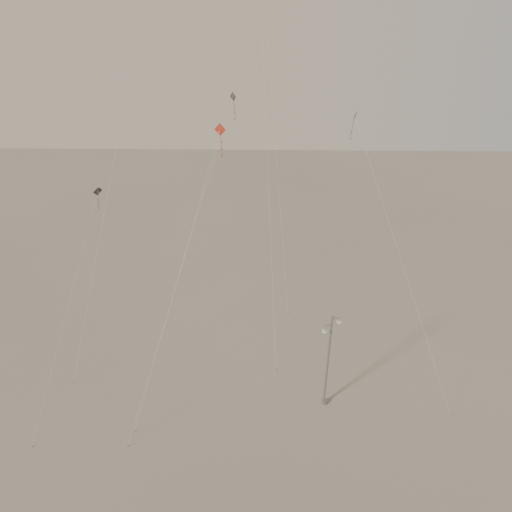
{
  "coord_description": "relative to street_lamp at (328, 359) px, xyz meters",
  "views": [
    {
      "loc": [
        -0.42,
        -25.63,
        27.62
      ],
      "look_at": [
        -1.12,
        5.0,
        12.22
      ],
      "focal_mm": 35.0,
      "sensor_mm": 36.0,
      "label": 1
    }
  ],
  "objects": [
    {
      "name": "street_lamp",
      "position": [
        0.0,
        0.0,
        0.0
      ],
      "size": [
        1.55,
        0.89,
        8.11
      ],
      "color": "#92959A",
      "rests_on": "ground"
    },
    {
      "name": "kite_0",
      "position": [
        -13.75,
        8.12,
        21.63
      ],
      "size": [
        8.75,
        7.94,
        32.72
      ],
      "rotation": [
        0.0,
        0.0,
        0.58
      ],
      "color": "maroon",
      "rests_on": "ground"
    },
    {
      "name": "kite_4",
      "position": [
        3.3,
        5.04,
        11.58
      ],
      "size": [
        8.09,
        8.36,
        20.95
      ],
      "rotation": [
        0.0,
        0.0,
        1.8
      ],
      "color": "#2D2926",
      "rests_on": "ground"
    },
    {
      "name": "kite_5",
      "position": [
        -4.69,
        16.14,
        20.46
      ],
      "size": [
        3.24,
        5.04,
        33.87
      ],
      "rotation": [
        0.0,
        0.0,
        -0.96
      ],
      "color": "#AC481C",
      "rests_on": "ground"
    },
    {
      "name": "kite_6",
      "position": [
        -18.62,
        4.78,
        6.99
      ],
      "size": [
        3.29,
        12.44,
        14.95
      ],
      "rotation": [
        0.0,
        0.0,
        0.83
      ],
      "color": "#2D2926",
      "rests_on": "ground"
    },
    {
      "name": "kite_1",
      "position": [
        -8.9,
        3.87,
        12.0
      ],
      "size": [
        7.39,
        11.57,
        22.26
      ],
      "rotation": [
        0.0,
        0.0,
        -0.56
      ],
      "color": "#2D2926",
      "rests_on": "ground"
    },
    {
      "name": "ground",
      "position": [
        -4.24,
        -3.91,
        -4.32
      ],
      "size": [
        160.0,
        160.0,
        0.0
      ],
      "primitive_type": "plane",
      "color": "gray",
      "rests_on": "ground"
    },
    {
      "name": "kite_3",
      "position": [
        -8.75,
        -2.59,
        12.44
      ],
      "size": [
        7.2,
        1.02,
        22.01
      ],
      "rotation": [
        0.0,
        0.0,
        -0.25
      ],
      "color": "maroon",
      "rests_on": "ground"
    }
  ]
}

